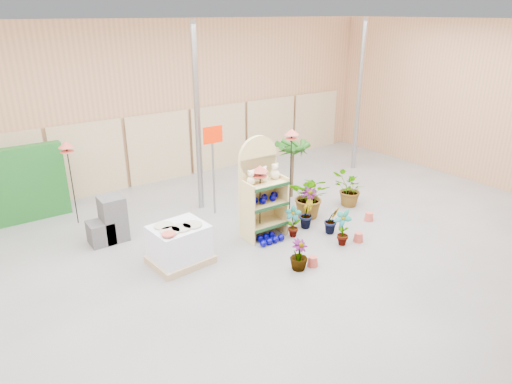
# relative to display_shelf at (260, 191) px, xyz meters

# --- Properties ---
(room) EXTENTS (15.20, 12.10, 4.70)m
(room) POSITION_rel_display_shelf_xyz_m (-0.37, -0.53, 1.19)
(room) COLOR slate
(room) RESTS_ON ground
(display_shelf) EXTENTS (0.95, 0.61, 2.24)m
(display_shelf) POSITION_rel_display_shelf_xyz_m (0.00, 0.00, 0.00)
(display_shelf) COLOR tan
(display_shelf) RESTS_ON ground
(teddy_bears) EXTENTS (0.82, 0.21, 0.34)m
(teddy_bears) POSITION_rel_display_shelf_xyz_m (0.02, -0.11, 0.39)
(teddy_bears) COLOR beige
(teddy_bears) RESTS_ON display_shelf
(gazing_balls_shelf) EXTENTS (0.82, 0.28, 0.16)m
(gazing_balls_shelf) POSITION_rel_display_shelf_xyz_m (0.00, -0.13, -0.14)
(gazing_balls_shelf) COLOR #020076
(gazing_balls_shelf) RESTS_ON display_shelf
(gazing_balls_floor) EXTENTS (0.63, 0.39, 0.15)m
(gazing_balls_floor) POSITION_rel_display_shelf_xyz_m (-0.08, -0.46, -0.95)
(gazing_balls_floor) COLOR #020076
(gazing_balls_floor) RESTS_ON ground
(pallet_stack) EXTENTS (1.21, 1.04, 0.84)m
(pallet_stack) POSITION_rel_display_shelf_xyz_m (-2.05, -0.14, -0.62)
(pallet_stack) COLOR tan
(pallet_stack) RESTS_ON ground
(charcoal_planters) EXTENTS (0.80, 0.50, 1.00)m
(charcoal_planters) POSITION_rel_display_shelf_xyz_m (-2.87, 1.58, -0.61)
(charcoal_planters) COLOR #373738
(charcoal_planters) RESTS_ON ground
(trellis_stock) EXTENTS (2.00, 0.30, 1.80)m
(trellis_stock) POSITION_rel_display_shelf_xyz_m (-4.17, 3.76, -0.12)
(trellis_stock) COLOR #16581C
(trellis_stock) RESTS_ON ground
(offer_sign) EXTENTS (0.50, 0.08, 2.20)m
(offer_sign) POSITION_rel_display_shelf_xyz_m (-0.27, 1.54, 0.55)
(offer_sign) COLOR gray
(offer_sign) RESTS_ON ground
(bird_table_front) EXTENTS (0.34, 0.34, 1.68)m
(bird_table_front) POSITION_rel_display_shelf_xyz_m (-0.12, -0.16, 0.53)
(bird_table_front) COLOR black
(bird_table_front) RESTS_ON ground
(bird_table_right) EXTENTS (0.34, 0.34, 2.09)m
(bird_table_right) POSITION_rel_display_shelf_xyz_m (1.37, 0.64, 0.92)
(bird_table_right) COLOR black
(bird_table_right) RESTS_ON ground
(bird_table_back) EXTENTS (0.34, 0.34, 2.00)m
(bird_table_back) POSITION_rel_display_shelf_xyz_m (-3.22, 2.92, 0.83)
(bird_table_back) COLOR black
(bird_table_back) RESTS_ON ground
(palm) EXTENTS (0.70, 0.70, 1.63)m
(palm) POSITION_rel_display_shelf_xyz_m (1.97, 1.32, 0.36)
(palm) COLOR brown
(palm) RESTS_ON ground
(potted_plant_0) EXTENTS (0.45, 0.44, 0.72)m
(potted_plant_0) POSITION_rel_display_shelf_xyz_m (0.50, -0.54, -0.67)
(potted_plant_0) COLOR #174810
(potted_plant_0) RESTS_ON ground
(potted_plant_1) EXTENTS (0.47, 0.47, 0.67)m
(potted_plant_1) POSITION_rel_display_shelf_xyz_m (1.05, -0.35, -0.69)
(potted_plant_1) COLOR #174810
(potted_plant_1) RESTS_ON ground
(potted_plant_2) EXTENTS (1.27, 1.30, 1.09)m
(potted_plant_2) POSITION_rel_display_shelf_xyz_m (1.50, 0.03, -0.48)
(potted_plant_2) COLOR #174810
(potted_plant_2) RESTS_ON ground
(potted_plant_3) EXTENTS (0.54, 0.54, 0.76)m
(potted_plant_3) POSITION_rel_display_shelf_xyz_m (1.44, 0.02, -0.64)
(potted_plant_3) COLOR #174810
(potted_plant_3) RESTS_ON ground
(potted_plant_5) EXTENTS (0.39, 0.43, 0.63)m
(potted_plant_5) POSITION_rel_display_shelf_xyz_m (0.62, 0.30, -0.71)
(potted_plant_5) COLOR #174810
(potted_plant_5) RESTS_ON ground
(potted_plant_6) EXTENTS (1.08, 1.06, 0.91)m
(potted_plant_6) POSITION_rel_display_shelf_xyz_m (1.27, 1.12, -0.57)
(potted_plant_6) COLOR #174810
(potted_plant_6) RESTS_ON ground
(potted_plant_7) EXTENTS (0.39, 0.39, 0.62)m
(potted_plant_7) POSITION_rel_display_shelf_xyz_m (-0.29, -1.68, -0.71)
(potted_plant_7) COLOR #174810
(potted_plant_7) RESTS_ON ground
(potted_plant_8) EXTENTS (0.30, 0.43, 0.79)m
(potted_plant_8) POSITION_rel_display_shelf_xyz_m (1.12, -1.43, -0.63)
(potted_plant_8) COLOR #174810
(potted_plant_8) RESTS_ON ground
(potted_plant_9) EXTENTS (0.39, 0.34, 0.64)m
(potted_plant_9) POSITION_rel_display_shelf_xyz_m (1.33, -0.90, -0.71)
(potted_plant_9) COLOR #174810
(potted_plant_9) RESTS_ON ground
(potted_plant_10) EXTENTS (0.83, 0.72, 0.89)m
(potted_plant_10) POSITION_rel_display_shelf_xyz_m (2.76, -0.03, -0.58)
(potted_plant_10) COLOR #174810
(potted_plant_10) RESTS_ON ground
(potted_plant_11) EXTENTS (0.34, 0.34, 0.56)m
(potted_plant_11) POSITION_rel_display_shelf_xyz_m (0.72, 1.11, -0.74)
(potted_plant_11) COLOR #174810
(potted_plant_11) RESTS_ON ground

